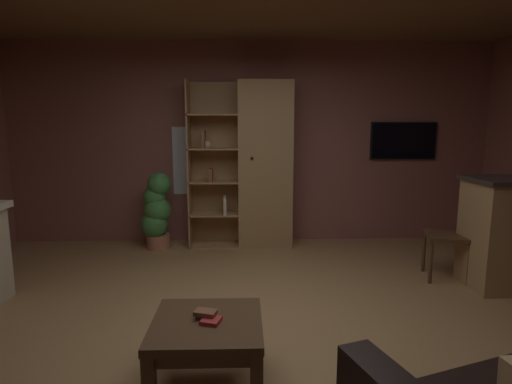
% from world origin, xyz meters
% --- Properties ---
extents(floor, '(6.52, 5.36, 0.02)m').
position_xyz_m(floor, '(0.00, 0.00, -0.01)').
color(floor, '#A37A4C').
rests_on(floor, ground).
extents(wall_back, '(6.64, 0.06, 2.70)m').
position_xyz_m(wall_back, '(0.00, 2.71, 1.35)').
color(wall_back, '#8E544C').
rests_on(wall_back, ground).
extents(window_pane_back, '(0.75, 0.01, 0.92)m').
position_xyz_m(window_pane_back, '(-0.69, 2.68, 1.12)').
color(window_pane_back, white).
extents(bookshelf_cabinet, '(1.36, 0.41, 2.16)m').
position_xyz_m(bookshelf_cabinet, '(0.10, 2.44, 1.07)').
color(bookshelf_cabinet, '#A87F51').
rests_on(bookshelf_cabinet, ground).
extents(coffee_table, '(0.66, 0.64, 0.43)m').
position_xyz_m(coffee_table, '(-0.33, -0.61, 0.35)').
color(coffee_table, '#4C331E').
rests_on(coffee_table, ground).
extents(table_book_0, '(0.13, 0.14, 0.02)m').
position_xyz_m(table_book_0, '(-0.30, -0.64, 0.44)').
color(table_book_0, '#B22D2D').
rests_on(table_book_0, coffee_table).
extents(table_book_1, '(0.15, 0.12, 0.03)m').
position_xyz_m(table_book_1, '(-0.34, -0.59, 0.47)').
color(table_book_1, brown).
rests_on(table_book_1, coffee_table).
extents(dining_chair, '(0.51, 0.51, 0.92)m').
position_xyz_m(dining_chair, '(2.09, 1.11, 0.53)').
color(dining_chair, '#4C331E').
rests_on(dining_chair, ground).
extents(potted_floor_plant, '(0.40, 0.37, 1.00)m').
position_xyz_m(potted_floor_plant, '(-1.23, 2.30, 0.50)').
color(potted_floor_plant, '#B77051').
rests_on(potted_floor_plant, ground).
extents(wall_mounted_tv, '(0.90, 0.06, 0.51)m').
position_xyz_m(wall_mounted_tv, '(2.09, 2.65, 1.39)').
color(wall_mounted_tv, black).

